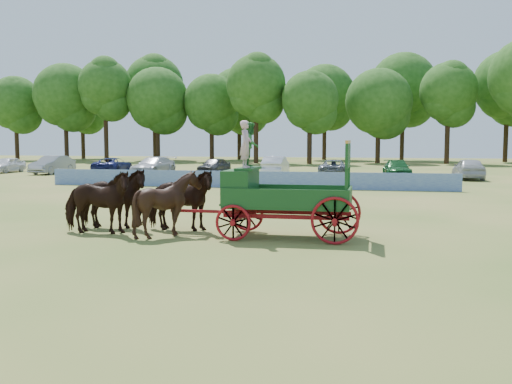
% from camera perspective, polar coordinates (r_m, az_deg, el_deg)
% --- Properties ---
extents(ground, '(160.00, 160.00, 0.00)m').
position_cam_1_polar(ground, '(18.26, -11.11, -4.34)').
color(ground, '#9D8347').
rests_on(ground, ground).
extents(horse_lead_left, '(2.48, 1.23, 2.05)m').
position_cam_1_polar(horse_lead_left, '(18.92, -15.64, -0.97)').
color(horse_lead_left, black).
rests_on(horse_lead_left, ground).
extents(horse_lead_right, '(2.58, 1.51, 2.05)m').
position_cam_1_polar(horse_lead_right, '(19.89, -14.18, -0.64)').
color(horse_lead_right, black).
rests_on(horse_lead_right, ground).
extents(horse_wheel_left, '(2.02, 1.83, 2.06)m').
position_cam_1_polar(horse_wheel_left, '(17.94, -8.82, -1.16)').
color(horse_wheel_left, black).
rests_on(horse_wheel_left, ground).
extents(horse_wheel_right, '(2.45, 1.15, 2.05)m').
position_cam_1_polar(horse_wheel_right, '(18.96, -7.65, -0.80)').
color(horse_wheel_right, black).
rests_on(horse_wheel_right, ground).
extents(farm_dray, '(6.00, 2.00, 3.59)m').
position_cam_1_polar(farm_dray, '(17.62, 0.94, 0.50)').
color(farm_dray, '#A51017').
rests_on(farm_dray, ground).
extents(sponsor_banner, '(26.00, 0.08, 1.05)m').
position_cam_1_polar(sponsor_banner, '(35.59, -1.27, 1.26)').
color(sponsor_banner, '#1B3697').
rests_on(sponsor_banner, ground).
extents(parked_cars, '(41.89, 7.17, 1.64)m').
position_cam_1_polar(parked_cars, '(47.91, -3.24, 2.56)').
color(parked_cars, silver).
rests_on(parked_cars, ground).
extents(treeline, '(91.19, 23.40, 15.38)m').
position_cam_1_polar(treeline, '(78.61, 3.68, 9.92)').
color(treeline, '#382314').
rests_on(treeline, ground).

